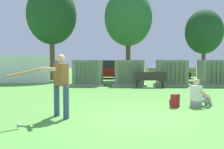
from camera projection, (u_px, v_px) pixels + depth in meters
name	position (u px, v px, depth m)	size (l,w,h in m)	color
ground_plane	(138.00, 118.00, 6.78)	(96.00, 96.00, 0.00)	#51933D
fence_panel	(16.00, 69.00, 17.52)	(4.80, 0.12, 2.00)	white
transformer_west	(88.00, 73.00, 15.98)	(2.10, 1.70, 1.62)	#9E9B93
transformer_mid_west	(129.00, 73.00, 15.82)	(2.10, 1.70, 1.62)	#9E9B93
transformer_mid_east	(172.00, 73.00, 15.82)	(2.10, 1.70, 1.62)	#9E9B93
transformer_east	(215.00, 73.00, 15.64)	(2.10, 1.70, 1.62)	#9E9B93
park_bench	(150.00, 78.00, 14.61)	(1.81, 0.45, 0.92)	#2D2823
batter	(59.00, 82.00, 6.81)	(1.31, 1.33, 1.74)	#384C75
sports_ball	(19.00, 125.00, 5.91)	(0.09, 0.09, 0.09)	white
seated_spectator	(199.00, 96.00, 8.51)	(0.79, 0.66, 0.96)	gray
backpack	(175.00, 101.00, 8.41)	(0.37, 0.38, 0.44)	maroon
tree_left	(52.00, 15.00, 20.50)	(4.05, 4.05, 7.74)	brown
tree_center_left	(128.00, 18.00, 20.15)	(3.84, 3.84, 7.34)	brown
tree_center_right	(204.00, 32.00, 19.74)	(2.94, 2.94, 5.62)	brown
parked_car_leftmost	(44.00, 70.00, 22.70)	(4.25, 2.01, 1.62)	#B2B2B7
parked_car_left_of_center	(104.00, 70.00, 22.54)	(4.24, 2.00, 1.62)	maroon
parked_car_right_of_center	(170.00, 70.00, 22.52)	(4.32, 2.17, 1.62)	gray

